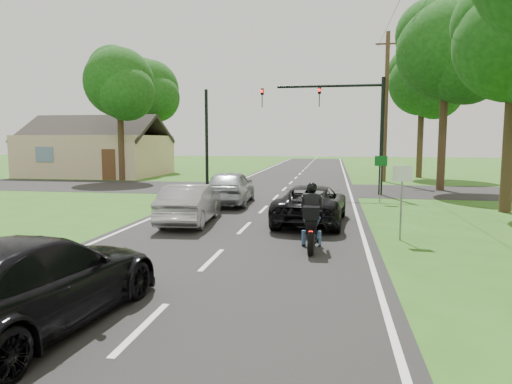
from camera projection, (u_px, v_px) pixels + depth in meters
ground at (212, 260)px, 10.79m from camera, size 140.00×140.00×0.00m
road at (270, 203)px, 20.59m from camera, size 8.00×100.00×0.01m
cross_road at (284, 189)px, 26.46m from camera, size 60.00×7.00×0.01m
motorcycle_rider at (311, 223)px, 11.77m from camera, size 0.58×2.06×1.77m
dark_suv at (311, 204)px, 15.55m from camera, size 2.48×4.86×1.31m
silver_sedan at (190, 204)px, 15.47m from camera, size 1.71×4.16×1.34m
silver_suv at (230, 187)px, 20.10m from camera, size 2.02×4.53×1.51m
dark_car_behind at (32, 283)px, 6.77m from camera, size 2.43×5.07×1.42m
traffic_signal at (345, 115)px, 23.48m from camera, size 6.38×0.44×6.00m
signal_pole_far at (207, 137)px, 28.95m from camera, size 0.20×0.20×6.00m
utility_pole_far at (386, 107)px, 30.73m from camera, size 1.60×0.28×10.00m
sign_white at (402, 184)px, 12.74m from camera, size 0.55×0.07×2.12m
sign_green at (381, 168)px, 20.55m from camera, size 0.55×0.07×2.12m
tree_row_d at (453, 55)px, 24.84m from camera, size 5.76×5.58×10.45m
tree_row_e at (427, 86)px, 33.68m from camera, size 5.28×5.12×9.61m
tree_left_near at (122, 86)px, 31.40m from camera, size 5.12×4.96×9.22m
tree_left_far at (151, 93)px, 41.42m from camera, size 5.76×5.58×10.14m
house at (98, 153)px, 36.78m from camera, size 10.20×8.00×4.84m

